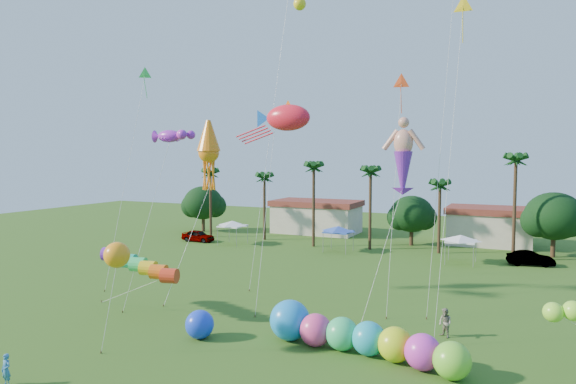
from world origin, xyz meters
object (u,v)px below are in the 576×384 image
at_px(car_b, 531,258).
at_px(blue_ball, 200,324).
at_px(car_a, 198,236).
at_px(spectator_a, 6,370).
at_px(caterpillar_inflatable, 355,336).
at_px(spectator_b, 445,323).

xyz_separation_m(car_b, blue_ball, (-18.77, -32.32, 0.14)).
height_order(car_a, car_b, car_a).
height_order(spectator_a, caterpillar_inflatable, caterpillar_inflatable).
bearing_deg(caterpillar_inflatable, spectator_b, 58.07).
height_order(spectator_b, blue_ball, spectator_b).
distance_m(car_b, caterpillar_inflatable, 32.03).
relative_size(spectator_a, blue_ball, 0.89).
bearing_deg(car_b, car_a, 82.70).
relative_size(car_a, blue_ball, 2.52).
height_order(car_b, spectator_b, spectator_b).
bearing_deg(spectator_b, caterpillar_inflatable, -92.34).
bearing_deg(blue_ball, car_a, 125.13).
relative_size(spectator_a, spectator_b, 0.87).
distance_m(car_a, blue_ball, 36.96).
relative_size(car_a, spectator_b, 2.46).
bearing_deg(car_a, caterpillar_inflatable, -132.20).
relative_size(car_b, blue_ball, 2.56).
xyz_separation_m(spectator_a, spectator_b, (18.68, 16.21, 0.12)).
bearing_deg(caterpillar_inflatable, car_b, 81.70).
relative_size(car_b, spectator_a, 2.86).
xyz_separation_m(car_a, spectator_a, (16.41, -39.76, 0.03)).
relative_size(car_b, caterpillar_inflatable, 0.37).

